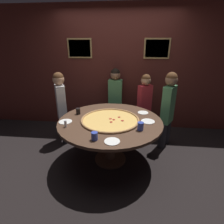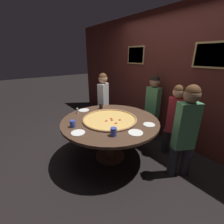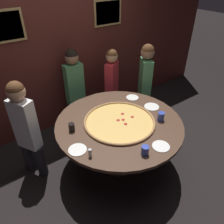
{
  "view_description": "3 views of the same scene",
  "coord_description": "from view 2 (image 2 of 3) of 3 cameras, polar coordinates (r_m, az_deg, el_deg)",
  "views": [
    {
      "loc": [
        0.29,
        -2.46,
        1.87
      ],
      "look_at": [
        0.03,
        -0.01,
        0.88
      ],
      "focal_mm": 28.0,
      "sensor_mm": 36.0,
      "label": 1
    },
    {
      "loc": [
        1.83,
        -1.37,
        1.75
      ],
      "look_at": [
        0.12,
        -0.05,
        0.92
      ],
      "focal_mm": 24.0,
      "sensor_mm": 36.0,
      "label": 2
    },
    {
      "loc": [
        -1.38,
        -1.74,
        2.4
      ],
      "look_at": [
        -0.04,
        0.09,
        0.86
      ],
      "focal_mm": 35.0,
      "sensor_mm": 36.0,
      "label": 3
    }
  ],
  "objects": [
    {
      "name": "drink_cup_near_right",
      "position": [
        3.02,
        -4.24,
        2.31
      ],
      "size": [
        0.07,
        0.07,
        0.1
      ],
      "primitive_type": "cylinder",
      "color": "black",
      "rests_on": "dining_table"
    },
    {
      "name": "white_plate_near_front",
      "position": [
        2.12,
        8.97,
        -7.76
      ],
      "size": [
        0.21,
        0.21,
        0.01
      ],
      "primitive_type": "cylinder",
      "color": "white",
      "rests_on": "dining_table"
    },
    {
      "name": "ground_plane",
      "position": [
        2.88,
        -0.66,
        -16.52
      ],
      "size": [
        24.0,
        24.0,
        0.0
      ],
      "primitive_type": "plane",
      "color": "black"
    },
    {
      "name": "diner_far_right",
      "position": [
        3.56,
        -3.32,
        5.02
      ],
      "size": [
        0.28,
        0.36,
        1.38
      ],
      "rotation": [
        0.0,
        0.0,
        2.07
      ],
      "color": "#232328",
      "rests_on": "ground_plane"
    },
    {
      "name": "diner_side_right",
      "position": [
        2.84,
        22.83,
        -1.71
      ],
      "size": [
        0.34,
        0.27,
        1.3
      ],
      "rotation": [
        0.0,
        0.0,
        -2.6
      ],
      "color": "#232328",
      "rests_on": "ground_plane"
    },
    {
      "name": "drink_cup_near_left",
      "position": [
        2.31,
        -14.76,
        -4.35
      ],
      "size": [
        0.08,
        0.08,
        0.1
      ],
      "primitive_type": "cylinder",
      "color": "#384CB7",
      "rests_on": "dining_table"
    },
    {
      "name": "diner_far_left",
      "position": [
        2.33,
        26.25,
        -5.54
      ],
      "size": [
        0.29,
        0.37,
        1.41
      ],
      "rotation": [
        0.0,
        0.0,
        -2.1
      ],
      "color": "#232328",
      "rests_on": "ground_plane"
    },
    {
      "name": "white_plate_far_back",
      "position": [
        2.14,
        -12.82,
        -7.7
      ],
      "size": [
        0.19,
        0.19,
        0.01
      ],
      "primitive_type": "cylinder",
      "color": "white",
      "rests_on": "dining_table"
    },
    {
      "name": "drink_cup_centre_back",
      "position": [
        2.0,
        0.59,
        -7.54
      ],
      "size": [
        0.09,
        0.09,
        0.11
      ],
      "primitive_type": "cylinder",
      "color": "#384CB7",
      "rests_on": "dining_table"
    },
    {
      "name": "dining_table",
      "position": [
        2.56,
        -0.72,
        -5.54
      ],
      "size": [
        1.61,
        1.61,
        0.74
      ],
      "color": "#4C3323",
      "rests_on": "ground_plane"
    },
    {
      "name": "giant_pizza",
      "position": [
        2.49,
        -0.85,
        -2.69
      ],
      "size": [
        0.91,
        0.91,
        0.03
      ],
      "color": "#EAB75B",
      "rests_on": "dining_table"
    },
    {
      "name": "condiment_shaker",
      "position": [
        2.84,
        -12.99,
        0.5
      ],
      "size": [
        0.04,
        0.04,
        0.1
      ],
      "color": "silver",
      "rests_on": "dining_table"
    },
    {
      "name": "diner_side_left",
      "position": [
        3.27,
        15.23,
        2.88
      ],
      "size": [
        0.34,
        0.21,
        1.38
      ],
      "rotation": [
        0.0,
        0.0,
        3.12
      ],
      "color": "#232328",
      "rests_on": "ground_plane"
    },
    {
      "name": "back_wall",
      "position": [
        3.36,
        19.21,
        12.12
      ],
      "size": [
        6.4,
        0.08,
        2.6
      ],
      "color": "#4C1E19",
      "rests_on": "ground_plane"
    },
    {
      "name": "white_plate_right_side",
      "position": [
        2.97,
        -10.66,
        0.68
      ],
      "size": [
        0.2,
        0.2,
        0.01
      ],
      "primitive_type": "cylinder",
      "color": "white",
      "rests_on": "dining_table"
    },
    {
      "name": "white_plate_beside_cup",
      "position": [
        2.39,
        13.93,
        -4.68
      ],
      "size": [
        0.18,
        0.18,
        0.01
      ],
      "primitive_type": "cylinder",
      "color": "white",
      "rests_on": "dining_table"
    }
  ]
}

